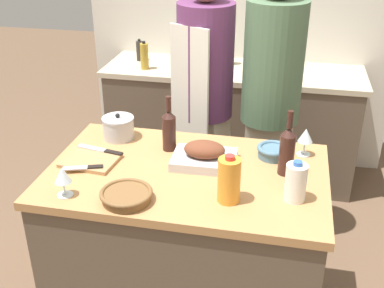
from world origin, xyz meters
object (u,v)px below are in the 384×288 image
(knife_chef, at_px, (102,150))
(condiment_bottle_short, at_px, (140,51))
(mixing_bowl, at_px, (273,151))
(wine_bottle_green, at_px, (169,129))
(milk_jug, at_px, (296,182))
(wine_bottle_dark, at_px, (287,150))
(knife_paring, at_px, (84,168))
(roasting_pan, at_px, (204,156))
(condiment_bottle_extra, at_px, (144,56))
(condiment_bottle_tall, at_px, (230,52))
(juice_jug, at_px, (229,180))
(wicker_basket, at_px, (126,195))
(wine_glass_right, at_px, (306,136))
(person_cook_aproned, at_px, (205,95))
(stock_pot, at_px, (118,128))
(wine_glass_left, at_px, (63,176))
(person_cook_guest, at_px, (270,99))
(cutting_board, at_px, (91,160))

(knife_chef, relative_size, condiment_bottle_short, 1.44)
(mixing_bowl, bearing_deg, knife_chef, -170.27)
(wine_bottle_green, relative_size, condiment_bottle_short, 1.63)
(milk_jug, bearing_deg, wine_bottle_dark, 102.11)
(mixing_bowl, relative_size, knife_paring, 0.87)
(roasting_pan, height_order, condiment_bottle_extra, condiment_bottle_extra)
(condiment_bottle_tall, bearing_deg, condiment_bottle_extra, -157.79)
(juice_jug, bearing_deg, wine_bottle_green, 131.80)
(juice_jug, distance_m, knife_chef, 0.74)
(wine_bottle_green, bearing_deg, wicker_basket, -97.01)
(knife_paring, bearing_deg, roasting_pan, 19.43)
(knife_paring, bearing_deg, wine_glass_right, 20.91)
(condiment_bottle_tall, xyz_separation_m, condiment_bottle_extra, (-0.62, -0.25, 0.00))
(milk_jug, height_order, person_cook_aproned, person_cook_aproned)
(juice_jug, bearing_deg, wicker_basket, -167.80)
(milk_jug, xyz_separation_m, wine_bottle_green, (-0.63, 0.34, 0.03))
(stock_pot, distance_m, condiment_bottle_tall, 1.54)
(roasting_pan, distance_m, person_cook_aproned, 0.82)
(wine_glass_left, xyz_separation_m, person_cook_guest, (0.79, 1.16, -0.04))
(roasting_pan, bearing_deg, knife_paring, -160.57)
(stock_pot, xyz_separation_m, person_cook_guest, (0.76, 0.58, -0.00))
(wine_glass_left, distance_m, knife_paring, 0.22)
(wine_glass_right, bearing_deg, condiment_bottle_extra, 134.12)
(wicker_basket, xyz_separation_m, stock_pot, (-0.23, 0.56, 0.03))
(stock_pot, distance_m, knife_paring, 0.38)
(condiment_bottle_short, relative_size, person_cook_guest, 0.10)
(wine_bottle_dark, bearing_deg, cutting_board, -174.55)
(stock_pot, height_order, wine_glass_right, wine_glass_right)
(juice_jug, xyz_separation_m, condiment_bottle_extra, (-0.89, 1.72, -0.03))
(roasting_pan, distance_m, wine_glass_left, 0.66)
(wine_bottle_green, bearing_deg, milk_jug, -28.15)
(wine_bottle_dark, height_order, knife_chef, wine_bottle_dark)
(wine_bottle_green, xyz_separation_m, condiment_bottle_tall, (0.09, 1.57, -0.05))
(mixing_bowl, distance_m, wine_glass_right, 0.17)
(condiment_bottle_short, distance_m, person_cook_aproned, 1.07)
(roasting_pan, bearing_deg, wine_glass_left, -143.41)
(wine_bottle_green, distance_m, condiment_bottle_short, 1.65)
(person_cook_guest, bearing_deg, wine_glass_right, -76.69)
(wine_bottle_dark, xyz_separation_m, wine_glass_right, (0.08, 0.20, -0.02))
(knife_chef, height_order, person_cook_guest, person_cook_guest)
(wine_bottle_dark, distance_m, person_cook_guest, 0.78)
(juice_jug, relative_size, wine_glass_right, 1.51)
(person_cook_guest, bearing_deg, wine_bottle_green, -131.81)
(condiment_bottle_tall, height_order, condiment_bottle_extra, condiment_bottle_extra)
(cutting_board, distance_m, milk_jug, 0.98)
(wicker_basket, xyz_separation_m, condiment_bottle_tall, (0.15, 2.06, 0.04))
(cutting_board, distance_m, person_cook_guest, 1.18)
(wine_bottle_dark, relative_size, condiment_bottle_short, 1.79)
(person_cook_guest, bearing_deg, wine_glass_left, -130.77)
(wine_glass_left, relative_size, condiment_bottle_tall, 0.65)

